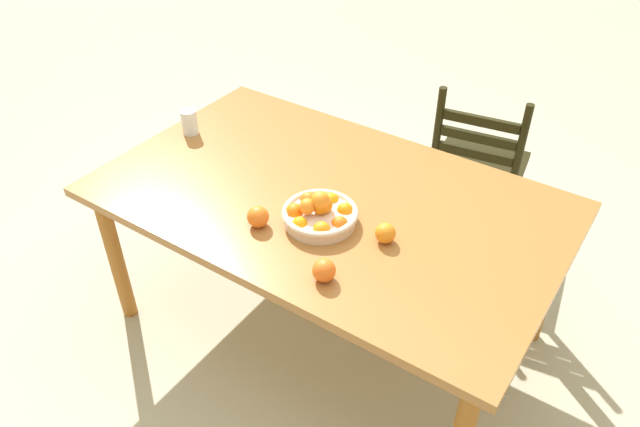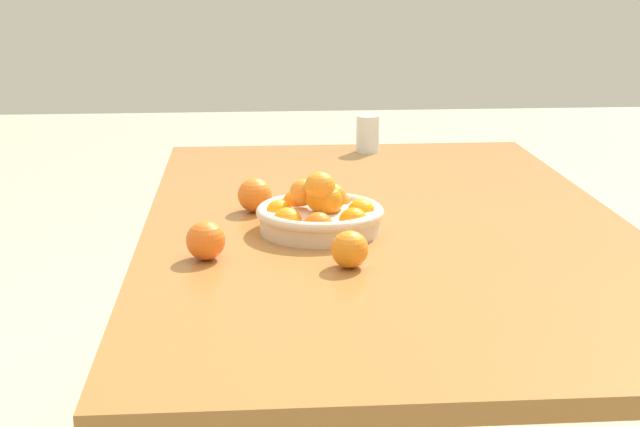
{
  "view_description": "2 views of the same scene",
  "coord_description": "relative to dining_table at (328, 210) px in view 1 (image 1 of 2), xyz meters",
  "views": [
    {
      "loc": [
        1.03,
        -1.58,
        2.1
      ],
      "look_at": [
        0.07,
        -0.16,
        0.77
      ],
      "focal_mm": 34.06,
      "sensor_mm": 36.0,
      "label": 1
    },
    {
      "loc": [
        2.02,
        -0.3,
        1.31
      ],
      "look_at": [
        0.07,
        -0.16,
        0.77
      ],
      "focal_mm": 52.94,
      "sensor_mm": 36.0,
      "label": 2
    }
  ],
  "objects": [
    {
      "name": "ground_plane",
      "position": [
        0.0,
        0.0,
        -0.66
      ],
      "size": [
        12.0,
        12.0,
        0.0
      ],
      "primitive_type": "plane",
      "color": "#B2AF95"
    },
    {
      "name": "dining_table",
      "position": [
        0.0,
        0.0,
        0.0
      ],
      "size": [
        1.77,
        1.08,
        0.73
      ],
      "color": "#9F6732",
      "rests_on": "ground"
    },
    {
      "name": "chair_near_window",
      "position": [
        0.28,
        0.91,
        -0.2
      ],
      "size": [
        0.49,
        0.49,
        0.91
      ],
      "rotation": [
        0.0,
        0.0,
        3.3
      ],
      "color": "black",
      "rests_on": "ground"
    },
    {
      "name": "fruit_bowl",
      "position": [
        0.07,
        -0.16,
        0.11
      ],
      "size": [
        0.28,
        0.28,
        0.13
      ],
      "color": "beige",
      "rests_on": "dining_table"
    },
    {
      "name": "orange_loose_0",
      "position": [
        0.31,
        -0.12,
        0.11
      ],
      "size": [
        0.07,
        0.07,
        0.07
      ],
      "primitive_type": "sphere",
      "color": "orange",
      "rests_on": "dining_table"
    },
    {
      "name": "orange_loose_1",
      "position": [
        0.24,
        -0.39,
        0.11
      ],
      "size": [
        0.08,
        0.08,
        0.08
      ],
      "primitive_type": "sphere",
      "color": "orange",
      "rests_on": "dining_table"
    },
    {
      "name": "orange_loose_2",
      "position": [
        -0.11,
        -0.29,
        0.11
      ],
      "size": [
        0.08,
        0.08,
        0.08
      ],
      "primitive_type": "sphere",
      "color": "orange",
      "rests_on": "dining_table"
    },
    {
      "name": "drinking_glass",
      "position": [
        -0.77,
        0.05,
        0.13
      ],
      "size": [
        0.07,
        0.07,
        0.11
      ],
      "primitive_type": "cylinder",
      "color": "silver",
      "rests_on": "dining_table"
    }
  ]
}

